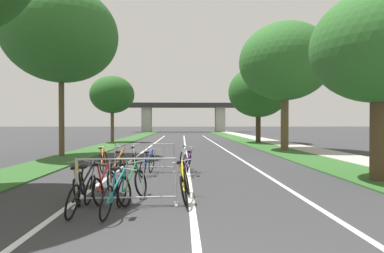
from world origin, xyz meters
TOP-DOWN VIEW (x-y plane):
  - grass_verge_left at (-6.05, 29.26)m, footprint 2.30×71.52m
  - grass_verge_right at (6.05, 29.26)m, footprint 2.30×71.52m
  - sidewalk_path_right at (8.28, 29.26)m, footprint 2.15×71.52m
  - lane_stripe_center at (0.00, 20.69)m, footprint 0.14×41.37m
  - lane_stripe_right_lane at (2.70, 20.69)m, footprint 0.14×41.37m
  - lane_stripe_left_lane at (-2.70, 20.69)m, footprint 0.14×41.37m
  - overpass_bridge at (0.00, 59.10)m, footprint 23.20×3.55m
  - tree_left_maple_mid at (-6.68, 14.34)m, footprint 5.97×5.97m
  - tree_left_pine_far at (-6.65, 26.12)m, footprint 4.02×4.02m
  - tree_right_cypress_far at (5.84, 6.98)m, footprint 4.07×4.07m
  - tree_right_pine_near at (6.45, 17.51)m, footprint 5.91×5.91m
  - tree_right_oak_near at (6.62, 25.17)m, footprint 5.37×5.37m
  - crowd_barrier_nearest at (-1.43, 4.44)m, footprint 2.25×0.53m
  - crowd_barrier_second at (-1.60, 9.07)m, footprint 2.24×0.47m
  - bicycle_orange_0 at (-2.47, 8.62)m, footprint 0.54×1.75m
  - bicycle_yellow_1 at (-2.62, 4.92)m, footprint 0.68×1.64m
  - bicycle_green_2 at (-1.36, 4.81)m, footprint 0.57×1.64m
  - bicycle_purple_3 at (-0.04, 8.51)m, footprint 0.63×1.71m
  - bicycle_silver_4 at (-2.05, 9.61)m, footprint 0.55×1.75m
  - bicycle_black_5 at (-2.25, 4.00)m, footprint 0.50×1.74m
  - bicycle_blue_6 at (-1.44, 8.51)m, footprint 0.63×1.63m
  - bicycle_teal_7 at (-1.55, 3.86)m, footprint 0.52×1.63m
  - bicycle_white_8 at (-0.18, 9.59)m, footprint 0.56×1.68m
  - bicycle_red_9 at (-2.03, 4.95)m, footprint 0.54×1.62m
  - bicycle_orange_10 at (-3.21, 9.41)m, footprint 0.46×1.64m
  - bicycle_yellow_11 at (-0.15, 4.85)m, footprint 0.50×1.78m

SIDE VIEW (x-z plane):
  - lane_stripe_center at x=0.00m, z-range 0.00..0.01m
  - lane_stripe_right_lane at x=2.70m, z-range 0.00..0.01m
  - lane_stripe_left_lane at x=-2.70m, z-range 0.00..0.01m
  - grass_verge_left at x=-6.05m, z-range 0.00..0.05m
  - grass_verge_right at x=6.05m, z-range 0.00..0.05m
  - sidewalk_path_right at x=8.28m, z-range 0.00..0.08m
  - bicycle_red_9 at x=-2.03m, z-range -0.11..0.80m
  - bicycle_yellow_1 at x=-2.62m, z-range -0.12..0.82m
  - bicycle_blue_6 at x=-1.44m, z-range -0.09..0.82m
  - bicycle_purple_3 at x=-0.04m, z-range -0.12..0.85m
  - bicycle_green_2 at x=-1.36m, z-range -0.09..0.83m
  - bicycle_orange_0 at x=-2.47m, z-range -0.11..0.85m
  - bicycle_white_8 at x=-0.18m, z-range -0.12..0.86m
  - bicycle_yellow_11 at x=-0.15m, z-range -0.11..0.86m
  - bicycle_teal_7 at x=-1.55m, z-range -0.11..0.87m
  - bicycle_orange_10 at x=-3.21m, z-range -0.08..0.84m
  - bicycle_silver_4 at x=-2.05m, z-range -0.13..0.90m
  - bicycle_black_5 at x=-2.25m, z-range -0.12..0.89m
  - crowd_barrier_nearest at x=-1.43m, z-range -0.01..1.04m
  - crowd_barrier_second at x=-1.60m, z-range -0.01..1.04m
  - tree_right_cypress_far at x=5.84m, z-range 1.19..7.09m
  - overpass_bridge at x=0.00m, z-range 1.34..7.10m
  - tree_left_pine_far at x=-6.65m, z-range 1.34..7.47m
  - tree_right_oak_near at x=6.62m, z-range 1.16..8.05m
  - tree_right_pine_near at x=6.45m, z-range 1.63..9.95m
  - tree_left_maple_mid at x=-6.68m, z-range 1.99..11.05m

